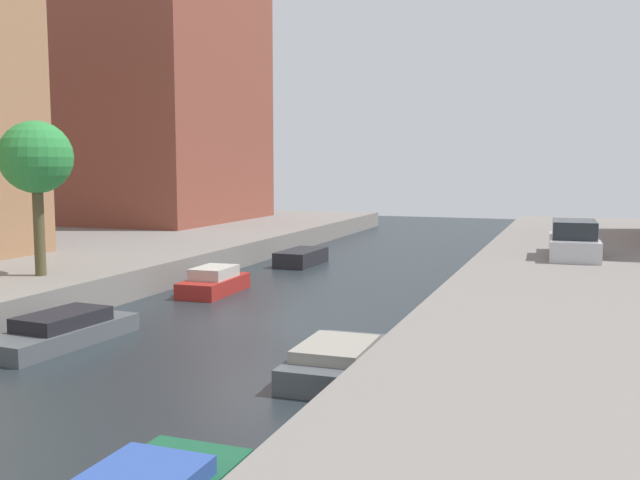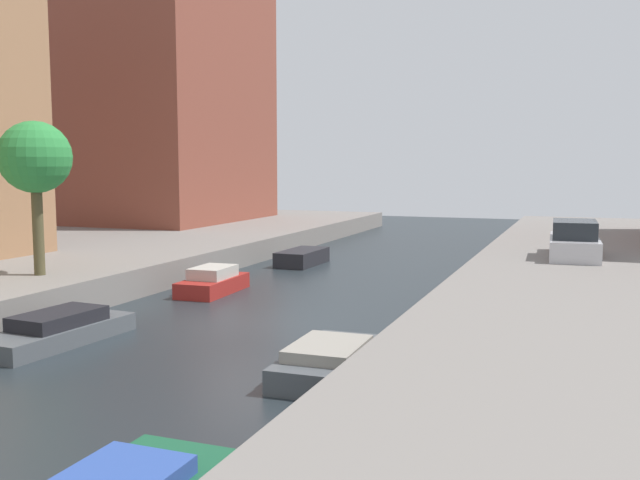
% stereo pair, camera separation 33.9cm
% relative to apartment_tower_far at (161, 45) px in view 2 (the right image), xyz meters
% --- Properties ---
extents(ground_plane, '(84.00, 84.00, 0.00)m').
position_rel_apartment_tower_far_xyz_m(ground_plane, '(16.00, -20.49, -11.79)').
color(ground_plane, '#232B30').
extents(apartment_tower_far, '(10.00, 12.47, 21.57)m').
position_rel_apartment_tower_far_xyz_m(apartment_tower_far, '(0.00, 0.00, 0.00)').
color(apartment_tower_far, brown).
rests_on(apartment_tower_far, quay_left).
extents(street_tree_2, '(2.24, 2.24, 4.82)m').
position_rel_apartment_tower_far_xyz_m(street_tree_2, '(8.83, -20.59, -7.15)').
color(street_tree_2, brown).
rests_on(street_tree_2, quay_left).
extents(parked_car, '(1.92, 4.60, 1.40)m').
position_rel_apartment_tower_far_xyz_m(parked_car, '(24.54, -10.08, -10.20)').
color(parked_car, '#B7B7BC').
rests_on(parked_car, quay_right).
extents(moored_boat_left_2, '(1.78, 4.23, 0.81)m').
position_rel_apartment_tower_far_xyz_m(moored_boat_left_2, '(12.63, -24.17, -11.45)').
color(moored_boat_left_2, '#4C5156').
rests_on(moored_boat_left_2, ground_plane).
extents(moored_boat_left_3, '(1.51, 3.21, 0.93)m').
position_rel_apartment_tower_far_xyz_m(moored_boat_left_3, '(12.81, -16.65, -11.40)').
color(moored_boat_left_3, maroon).
rests_on(moored_boat_left_3, ground_plane).
extents(moored_boat_left_4, '(1.49, 3.16, 0.67)m').
position_rel_apartment_tower_far_xyz_m(moored_boat_left_4, '(13.09, -9.09, -11.45)').
color(moored_boat_left_4, '#232328').
rests_on(moored_boat_left_4, ground_plane).
extents(moored_boat_right_2, '(1.74, 3.61, 0.76)m').
position_rel_apartment_tower_far_xyz_m(moored_boat_right_2, '(19.97, -24.28, -11.46)').
color(moored_boat_right_2, '#4C5156').
rests_on(moored_boat_right_2, ground_plane).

